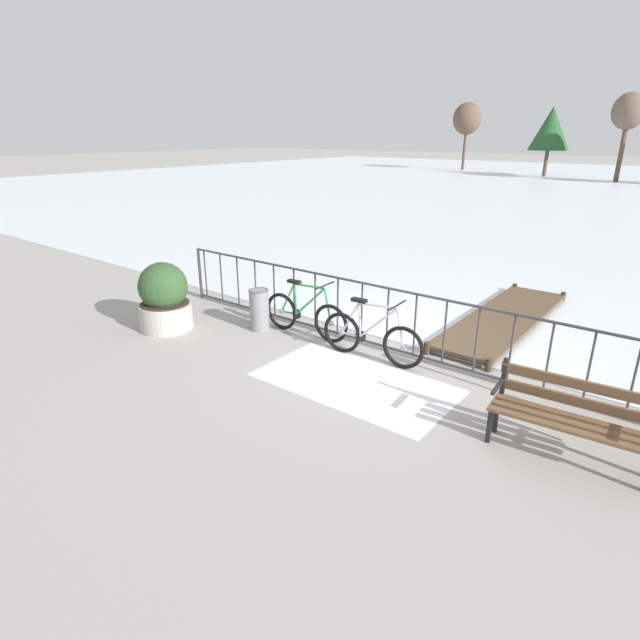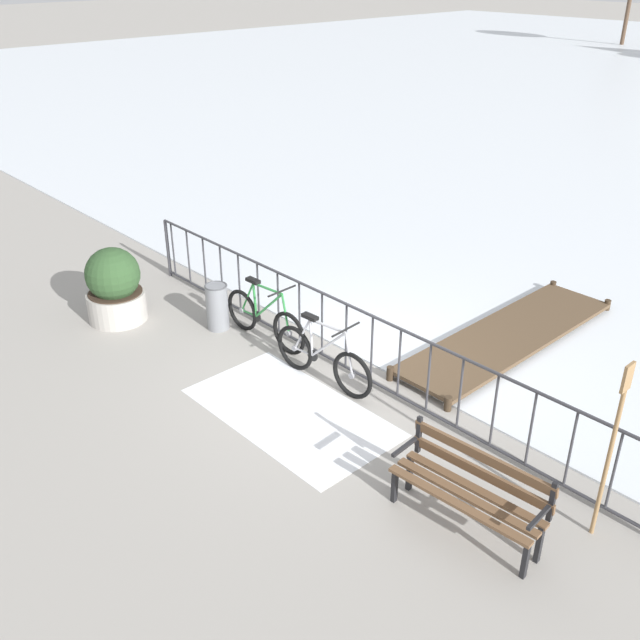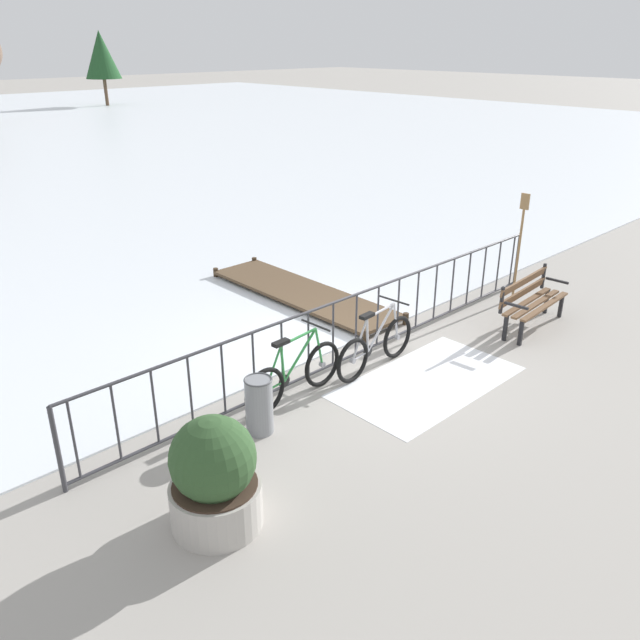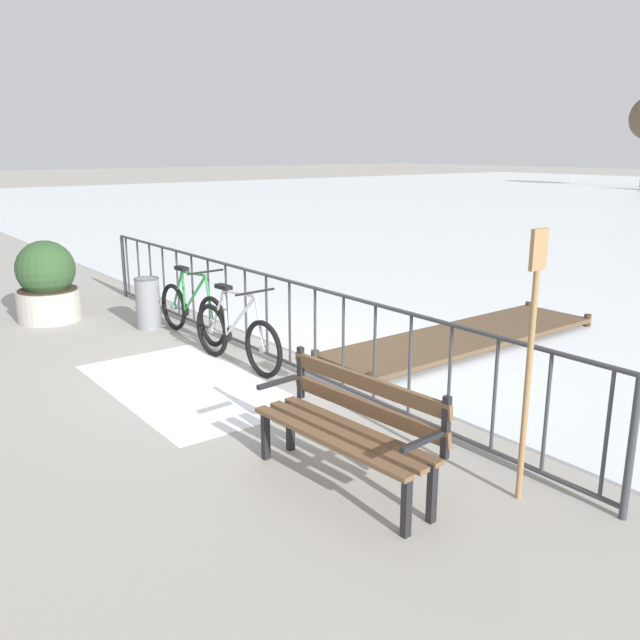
{
  "view_description": "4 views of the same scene",
  "coord_description": "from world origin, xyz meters",
  "px_view_note": "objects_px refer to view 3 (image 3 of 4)",
  "views": [
    {
      "loc": [
        3.75,
        -6.5,
        3.29
      ],
      "look_at": [
        -0.79,
        -0.7,
        0.56
      ],
      "focal_mm": 28.52,
      "sensor_mm": 36.0,
      "label": 1
    },
    {
      "loc": [
        5.97,
        -6.0,
        5.21
      ],
      "look_at": [
        -0.02,
        -0.46,
        0.97
      ],
      "focal_mm": 39.9,
      "sensor_mm": 36.0,
      "label": 2
    },
    {
      "loc": [
        -6.33,
        -5.88,
        4.43
      ],
      "look_at": [
        -0.4,
        0.35,
        0.65
      ],
      "focal_mm": 35.86,
      "sensor_mm": 36.0,
      "label": 3
    },
    {
      "loc": [
        6.47,
        -4.17,
        2.49
      ],
      "look_at": [
        0.57,
        0.37,
        0.56
      ],
      "focal_mm": 37.14,
      "sensor_mm": 36.0,
      "label": 4
    }
  ],
  "objects_px": {
    "park_bench": "(531,298)",
    "trash_bin": "(259,405)",
    "planter_with_shrub": "(214,477)",
    "bicycle_second": "(295,375)",
    "bicycle_near_railing": "(376,346)",
    "oar_upright": "(520,240)"
  },
  "relations": [
    {
      "from": "park_bench",
      "to": "planter_with_shrub",
      "type": "xyz_separation_m",
      "value": [
        -6.56,
        -0.35,
        0.05
      ]
    },
    {
      "from": "bicycle_near_railing",
      "to": "trash_bin",
      "type": "xyz_separation_m",
      "value": [
        -2.25,
        -0.12,
        0.0
      ]
    },
    {
      "from": "park_bench",
      "to": "bicycle_second",
      "type": "bearing_deg",
      "value": 168.26
    },
    {
      "from": "bicycle_second",
      "to": "trash_bin",
      "type": "bearing_deg",
      "value": -161.35
    },
    {
      "from": "oar_upright",
      "to": "planter_with_shrub",
      "type": "bearing_deg",
      "value": -171.03
    },
    {
      "from": "bicycle_near_railing",
      "to": "planter_with_shrub",
      "type": "xyz_separation_m",
      "value": [
        -3.58,
        -1.11,
        0.19
      ]
    },
    {
      "from": "bicycle_near_railing",
      "to": "oar_upright",
      "type": "height_order",
      "value": "oar_upright"
    },
    {
      "from": "bicycle_second",
      "to": "bicycle_near_railing",
      "type": "bearing_deg",
      "value": -6.29
    },
    {
      "from": "park_bench",
      "to": "planter_with_shrub",
      "type": "height_order",
      "value": "planter_with_shrub"
    },
    {
      "from": "bicycle_second",
      "to": "oar_upright",
      "type": "relative_size",
      "value": 0.86
    },
    {
      "from": "park_bench",
      "to": "oar_upright",
      "type": "distance_m",
      "value": 1.39
    },
    {
      "from": "bicycle_second",
      "to": "planter_with_shrub",
      "type": "relative_size",
      "value": 1.43
    },
    {
      "from": "bicycle_near_railing",
      "to": "park_bench",
      "type": "xyz_separation_m",
      "value": [
        2.98,
        -0.76,
        0.14
      ]
    },
    {
      "from": "bicycle_near_railing",
      "to": "planter_with_shrub",
      "type": "height_order",
      "value": "planter_with_shrub"
    },
    {
      "from": "trash_bin",
      "to": "bicycle_near_railing",
      "type": "bearing_deg",
      "value": 3.0
    },
    {
      "from": "bicycle_near_railing",
      "to": "planter_with_shrub",
      "type": "distance_m",
      "value": 3.75
    },
    {
      "from": "planter_with_shrub",
      "to": "trash_bin",
      "type": "height_order",
      "value": "planter_with_shrub"
    },
    {
      "from": "bicycle_near_railing",
      "to": "park_bench",
      "type": "bearing_deg",
      "value": -14.29
    },
    {
      "from": "bicycle_second",
      "to": "trash_bin",
      "type": "xyz_separation_m",
      "value": [
        -0.82,
        -0.28,
        0.0
      ]
    },
    {
      "from": "bicycle_second",
      "to": "park_bench",
      "type": "height_order",
      "value": "bicycle_second"
    },
    {
      "from": "park_bench",
      "to": "trash_bin",
      "type": "distance_m",
      "value": 5.27
    },
    {
      "from": "planter_with_shrub",
      "to": "oar_upright",
      "type": "distance_m",
      "value": 7.6
    }
  ]
}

